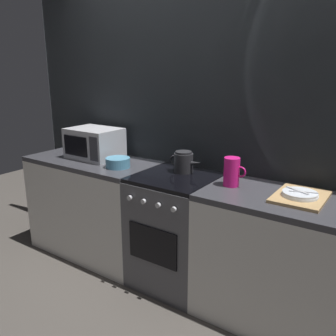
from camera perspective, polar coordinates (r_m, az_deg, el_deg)
name	(u,v)px	position (r m, az deg, el deg)	size (l,w,h in m)	color
ground_plane	(175,280)	(3.08, 1.17, -17.49)	(8.00, 8.00, 0.00)	#47423D
back_wall	(198,131)	(2.89, 4.84, 6.00)	(3.60, 0.05, 2.40)	gray
counter_left	(95,206)	(3.39, -11.67, -5.98)	(1.20, 0.60, 0.90)	silver
stove_unit	(175,230)	(2.85, 1.20, -9.94)	(0.60, 0.63, 0.90)	#4C4C51
counter_right	(291,265)	(2.54, 19.05, -14.41)	(1.20, 0.60, 0.90)	silver
microwave	(94,143)	(3.26, -11.70, 3.89)	(0.46, 0.35, 0.27)	#B2B2B7
kettle	(184,162)	(2.77, 2.51, 0.96)	(0.28, 0.15, 0.17)	#262628
mixing_bowl	(118,163)	(2.94, -8.03, 0.88)	(0.20, 0.20, 0.08)	teal
pitcher	(232,172)	(2.48, 10.19, -0.60)	(0.16, 0.11, 0.20)	#E5197A
dish_pile	(300,196)	(2.37, 20.43, -4.19)	(0.30, 0.40, 0.06)	tan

